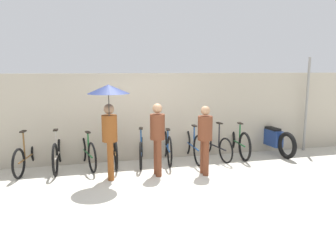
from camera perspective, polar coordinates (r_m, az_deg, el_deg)
The scene contains 16 objects.
ground_plane at distance 6.66m, azimuth -2.05°, elevation -10.37°, with size 30.00×30.00×0.00m, color beige.
back_wall at distance 8.35m, azimuth -5.20°, elevation 1.55°, with size 14.31×0.12×2.21m.
parked_bicycle_0 at distance 8.16m, azimuth -23.15°, elevation -4.77°, with size 0.54×1.73×1.08m.
parked_bicycle_1 at distance 8.05m, azimuth -18.60°, elevation -4.46°, with size 0.44×1.76×1.10m.
parked_bicycle_2 at distance 8.02m, azimuth -13.95°, elevation -4.38°, with size 0.52×1.67×1.02m.
parked_bicycle_3 at distance 8.12m, azimuth -9.34°, elevation -3.99°, with size 0.44×1.79×1.05m.
parked_bicycle_4 at distance 8.12m, azimuth -4.65°, elevation -4.05°, with size 0.53×1.71×1.06m.
parked_bicycle_5 at distance 8.24m, azimuth -0.17°, elevation -3.56°, with size 0.44×1.74×1.03m.
parked_bicycle_6 at distance 8.42m, azimuth 4.15°, elevation -3.28°, with size 0.44×1.86×1.04m.
parked_bicycle_7 at distance 8.67m, azimuth 8.19°, elevation -3.27°, with size 0.44×1.69×0.98m.
parked_bicycle_8 at distance 8.99m, azimuth 11.87°, elevation -2.66°, with size 0.44×1.83×1.10m.
pedestrian_leading at distance 6.75m, azimuth -10.24°, elevation 2.87°, with size 0.85×0.85×2.00m.
pedestrian_center at distance 7.06m, azimuth -1.84°, elevation -1.42°, with size 0.32×0.32×1.59m.
pedestrian_trailing at distance 7.18m, azimuth 6.45°, elevation -1.61°, with size 0.32×0.32×1.53m.
motorcycle at distance 9.57m, azimuth 17.60°, elevation -2.10°, with size 0.58×2.04×0.92m.
awning_pole at distance 10.03m, azimuth 22.98°, elevation 3.44°, with size 0.07×0.07×2.64m.
Camera 1 is at (-1.37, -6.10, 2.30)m, focal length 35.00 mm.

